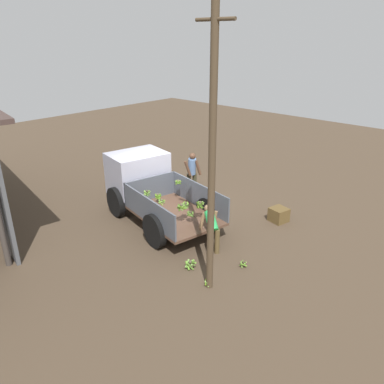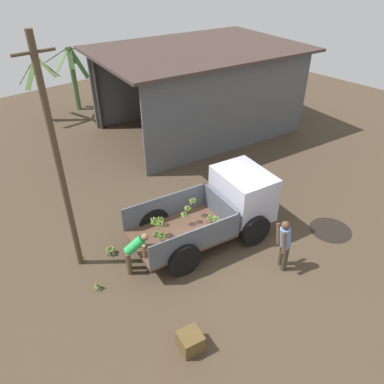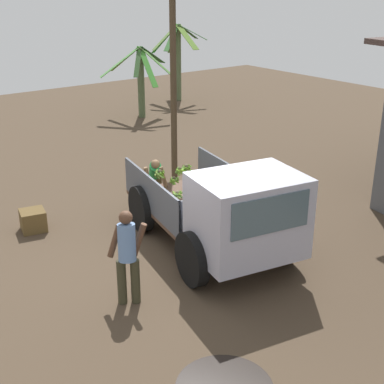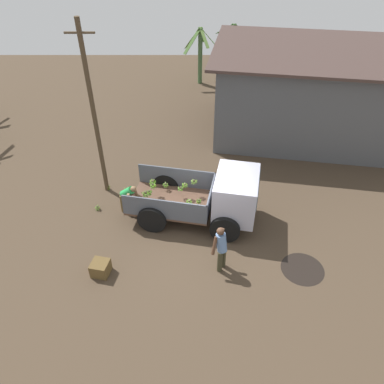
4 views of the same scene
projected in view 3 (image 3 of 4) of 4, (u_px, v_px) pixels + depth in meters
ground at (196, 257)px, 10.44m from camera, size 36.00×36.00×0.00m
cargo_truck at (232, 214)px, 9.82m from camera, size 4.64×2.80×1.96m
utility_pole at (173, 59)px, 13.14m from camera, size 0.92×0.16×6.31m
banana_palm_2 at (178, 59)px, 23.34m from camera, size 2.60×2.24×3.28m
banana_palm_3 at (141, 78)px, 20.50m from camera, size 2.67×2.79×2.71m
person_foreground_visitor at (127, 253)px, 8.70m from camera, size 0.56×0.63×1.63m
person_worker_loading at (155, 177)px, 12.56m from camera, size 0.72×0.67×1.26m
banana_bunch_on_ground_0 at (186, 188)px, 13.53m from camera, size 0.31×0.31×0.25m
banana_bunch_on_ground_1 at (175, 178)px, 14.29m from camera, size 0.22×0.20×0.18m
banana_bunch_on_ground_2 at (133, 187)px, 13.71m from camera, size 0.22×0.20×0.18m
wooden_crate_0 at (33, 220)px, 11.50m from camera, size 0.61×0.61×0.45m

